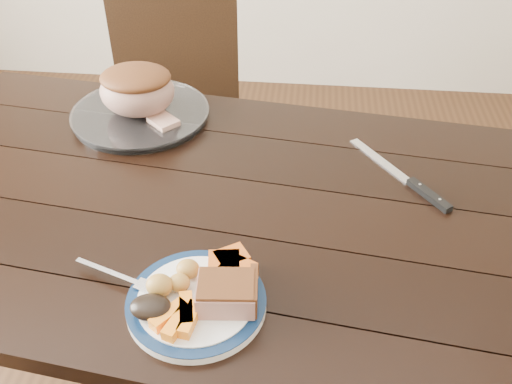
# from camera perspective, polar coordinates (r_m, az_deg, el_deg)

# --- Properties ---
(dining_table) EXTENTS (1.70, 1.09, 0.75)m
(dining_table) POSITION_cam_1_polar(r_m,az_deg,el_deg) (1.28, -3.48, -4.25)
(dining_table) COLOR black
(dining_table) RESTS_ON ground
(chair_far) EXTENTS (0.50, 0.51, 0.93)m
(chair_far) POSITION_cam_1_polar(r_m,az_deg,el_deg) (1.99, -7.56, 7.81)
(chair_far) COLOR black
(chair_far) RESTS_ON ground
(dinner_plate) EXTENTS (0.24, 0.24, 0.02)m
(dinner_plate) POSITION_cam_1_polar(r_m,az_deg,el_deg) (1.01, -5.97, -10.97)
(dinner_plate) COLOR white
(dinner_plate) RESTS_ON dining_table
(plate_rim) EXTENTS (0.24, 0.24, 0.02)m
(plate_rim) POSITION_cam_1_polar(r_m,az_deg,el_deg) (1.01, -6.00, -10.66)
(plate_rim) COLOR #0C2140
(plate_rim) RESTS_ON dinner_plate
(serving_platter) EXTENTS (0.35, 0.35, 0.02)m
(serving_platter) POSITION_cam_1_polar(r_m,az_deg,el_deg) (1.53, -11.45, 7.54)
(serving_platter) COLOR white
(serving_platter) RESTS_ON dining_table
(pork_slice) EXTENTS (0.10, 0.09, 0.04)m
(pork_slice) POSITION_cam_1_polar(r_m,az_deg,el_deg) (0.98, -2.99, -10.15)
(pork_slice) COLOR tan
(pork_slice) RESTS_ON dinner_plate
(roasted_potatoes) EXTENTS (0.09, 0.09, 0.04)m
(roasted_potatoes) POSITION_cam_1_polar(r_m,az_deg,el_deg) (1.01, -8.27, -8.65)
(roasted_potatoes) COLOR gold
(roasted_potatoes) RESTS_ON dinner_plate
(carrot_batons) EXTENTS (0.08, 0.10, 0.02)m
(carrot_batons) POSITION_cam_1_polar(r_m,az_deg,el_deg) (0.97, -7.56, -12.27)
(carrot_batons) COLOR orange
(carrot_batons) RESTS_ON dinner_plate
(pumpkin_wedges) EXTENTS (0.09, 0.09, 0.04)m
(pumpkin_wedges) POSITION_cam_1_polar(r_m,az_deg,el_deg) (1.02, -2.48, -7.46)
(pumpkin_wedges) COLOR orange
(pumpkin_wedges) RESTS_ON dinner_plate
(dark_mushroom) EXTENTS (0.07, 0.05, 0.03)m
(dark_mushroom) POSITION_cam_1_polar(r_m,az_deg,el_deg) (0.98, -10.48, -11.26)
(dark_mushroom) COLOR black
(dark_mushroom) RESTS_ON dinner_plate
(fork) EXTENTS (0.17, 0.08, 0.00)m
(fork) POSITION_cam_1_polar(r_m,az_deg,el_deg) (1.06, -13.15, -8.38)
(fork) COLOR silver
(fork) RESTS_ON dinner_plate
(roast_joint) EXTENTS (0.19, 0.16, 0.12)m
(roast_joint) POSITION_cam_1_polar(r_m,az_deg,el_deg) (1.50, -11.78, 9.84)
(roast_joint) COLOR #A87667
(roast_joint) RESTS_ON serving_platter
(cut_slice) EXTENTS (0.09, 0.09, 0.02)m
(cut_slice) POSITION_cam_1_polar(r_m,az_deg,el_deg) (1.46, -9.23, 6.92)
(cut_slice) COLOR tan
(cut_slice) RESTS_ON serving_platter
(carving_knife) EXTENTS (0.21, 0.27, 0.01)m
(carving_knife) POSITION_cam_1_polar(r_m,az_deg,el_deg) (1.30, 15.72, 0.61)
(carving_knife) COLOR silver
(carving_knife) RESTS_ON dining_table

